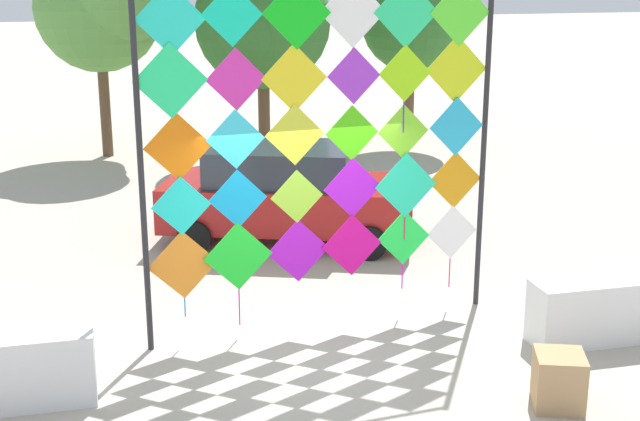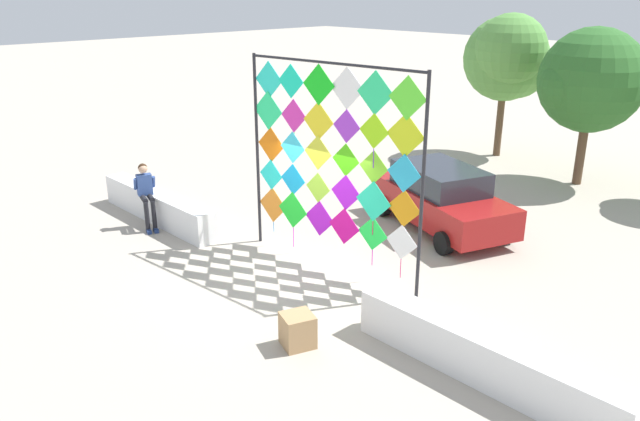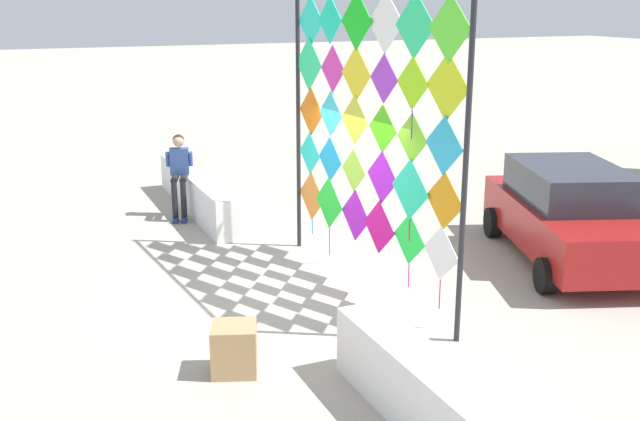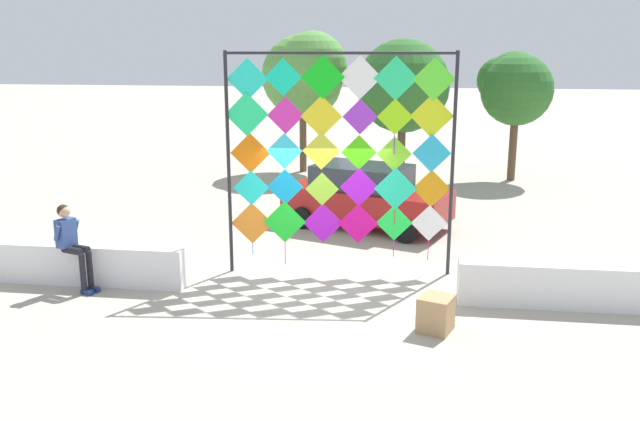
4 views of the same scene
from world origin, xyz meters
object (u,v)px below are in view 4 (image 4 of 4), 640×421
Objects in this scene: kite_display_rack at (340,147)px; tree_palm_like at (306,74)px; cardboard_box_large at (436,314)px; seated_vendor at (72,240)px; parked_car at (366,196)px; tree_broadleaf at (515,86)px; tree_far_right at (401,87)px.

kite_display_rack is 10.98m from tree_palm_like.
kite_display_rack reaches higher than cardboard_box_large.
kite_display_rack is 5.25m from seated_vendor.
parked_car is 1.03× the size of tree_broadleaf.
cardboard_box_large is at bearing -75.77° from parked_car.
cardboard_box_large is at bearing -8.13° from seated_vendor.
tree_broadleaf reaches higher than seated_vendor.
tree_palm_like is (-4.17, 13.29, 3.13)m from cardboard_box_large.
seated_vendor is 0.33× the size of tree_palm_like.
tree_far_right is (-0.87, 12.07, 2.81)m from cardboard_box_large.
seated_vendor is 7.23m from parked_car.
parked_car is (5.00, 5.21, -0.18)m from seated_vendor.
cardboard_box_large is (1.83, -2.60, -2.23)m from kite_display_rack.
cardboard_box_large is 0.14× the size of tree_broadleaf.
kite_display_rack is 11.28m from tree_broadleaf.
cardboard_box_large is (1.56, -6.15, -0.50)m from parked_car.
seated_vendor reaches higher than parked_car.
tree_broadleaf reaches higher than cardboard_box_large.
kite_display_rack is 0.95× the size of tree_far_right.
tree_far_right is (0.96, 9.47, 0.57)m from kite_display_rack.
tree_far_right is at bearing 83.33° from parked_car.
parked_car is 7.57× the size of cardboard_box_large.
tree_far_right is (-3.67, -0.79, -0.01)m from tree_broadleaf.
cardboard_box_large is 0.12× the size of tree_far_right.
tree_palm_like reaches higher than parked_car.
tree_far_right is at bearing 62.92° from seated_vendor.
tree_far_right reaches higher than tree_broadleaf.
tree_palm_like is at bearing 79.04° from seated_vendor.
tree_broadleaf is 3.76m from tree_far_right.
parked_car is at bearing -123.04° from tree_broadleaf.
tree_far_right is at bearing 84.19° from kite_display_rack.
parked_car is at bearing 85.62° from kite_display_rack.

